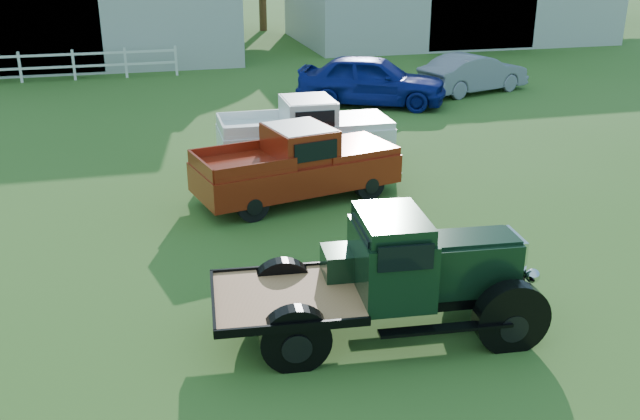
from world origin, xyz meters
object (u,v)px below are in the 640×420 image
object	(u,v)px
vintage_flatbed	(384,275)
white_pickup	(305,132)
red_pickup	(296,163)
misc_car_grey	(474,73)
misc_car_blue	(372,80)

from	to	relation	value
vintage_flatbed	white_pickup	xyz separation A→B (m)	(0.81, 8.30, -0.10)
vintage_flatbed	white_pickup	distance (m)	8.34
vintage_flatbed	red_pickup	distance (m)	5.79
vintage_flatbed	misc_car_grey	xyz separation A→B (m)	(8.80, 15.14, -0.23)
vintage_flatbed	white_pickup	size ratio (longest dim) A/B	1.05
red_pickup	white_pickup	xyz separation A→B (m)	(0.80, 2.52, -0.01)
misc_car_grey	red_pickup	bearing A→B (deg)	119.03
vintage_flatbed	misc_car_blue	xyz separation A→B (m)	(4.54, 14.14, -0.08)
misc_car_grey	white_pickup	bearing A→B (deg)	112.79
vintage_flatbed	misc_car_grey	world-z (taller)	vintage_flatbed
white_pickup	misc_car_grey	bearing A→B (deg)	41.28
misc_car_blue	misc_car_grey	bearing A→B (deg)	-50.57
red_pickup	misc_car_grey	distance (m)	12.84
red_pickup	misc_car_grey	world-z (taller)	red_pickup
misc_car_blue	misc_car_grey	distance (m)	4.38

